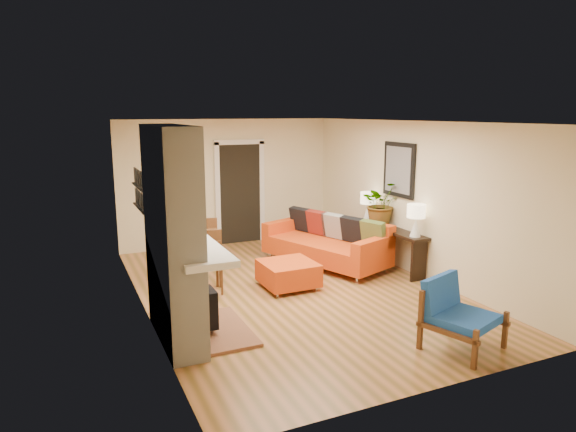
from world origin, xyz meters
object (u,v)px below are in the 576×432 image
blue_chair (455,310)px  lamp_far (368,203)px  dining_table (202,243)px  lamp_near (416,216)px  console_table (389,236)px  ottoman (288,273)px  sofa (328,242)px  houseplant (381,203)px

blue_chair → lamp_far: (1.14, 3.65, 0.61)m
blue_chair → dining_table: (-2.07, 3.66, 0.17)m
blue_chair → lamp_near: lamp_near is taller
console_table → lamp_far: (0.00, 0.70, 0.49)m
lamp_near → ottoman: bearing=167.5°
sofa → blue_chair: 3.60m
dining_table → lamp_near: bearing=-24.0°
sofa → lamp_near: size_ratio=4.71×
lamp_far → houseplant: (-0.01, -0.43, 0.06)m
ottoman → blue_chair: size_ratio=0.83×
sofa → lamp_near: lamp_near is taller
sofa → lamp_far: lamp_far is taller
console_table → houseplant: 0.61m
lamp_near → lamp_far: bearing=90.0°
blue_chair → lamp_far: 3.88m
ottoman → lamp_near: (2.09, -0.46, 0.82)m
blue_chair → ottoman: bearing=109.3°
blue_chair → lamp_far: bearing=72.7°
dining_table → houseplant: (3.20, -0.44, 0.51)m
lamp_far → houseplant: 0.43m
blue_chair → houseplant: houseplant is taller
dining_table → lamp_far: 3.24m
blue_chair → sofa: bearing=85.8°
ottoman → lamp_far: (2.09, 0.95, 0.82)m
ottoman → dining_table: dining_table is taller
lamp_far → houseplant: size_ratio=0.68×
ottoman → houseplant: (2.08, 0.53, 0.88)m
lamp_far → houseplant: houseplant is taller
console_table → lamp_far: lamp_far is taller
dining_table → houseplant: 3.27m
sofa → ottoman: bearing=-143.7°
blue_chair → lamp_far: size_ratio=1.86×
blue_chair → console_table: size_ratio=0.54×
blue_chair → dining_table: dining_table is taller
lamp_near → lamp_far: size_ratio=1.00×
ottoman → dining_table: 1.53m
console_table → sofa: bearing=144.1°
blue_chair → lamp_near: bearing=62.9°
lamp_near → lamp_far: same height
sofa → ottoman: 1.51m
sofa → blue_chair: size_ratio=2.54×
sofa → lamp_far: size_ratio=4.71×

